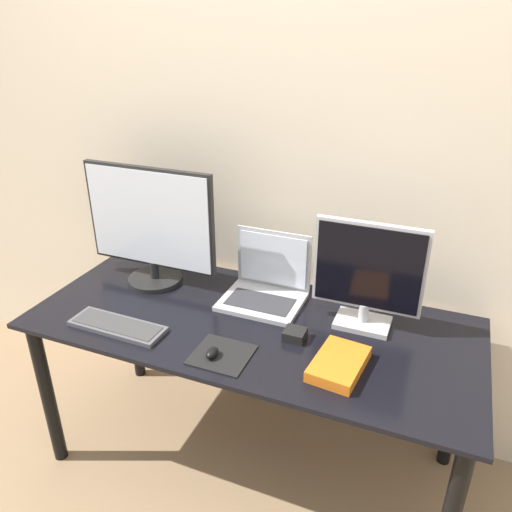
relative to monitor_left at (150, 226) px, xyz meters
The scene contains 10 objects.
wall_back 0.65m from the monitor_left, 29.87° to the left, with size 7.00×0.05×2.50m.
desk 0.63m from the monitor_left, 15.31° to the right, with size 1.66×0.72×0.70m.
monitor_left is the anchor object (origin of this frame).
monitor_right 0.89m from the monitor_left, ahead, with size 0.39×0.14×0.40m.
laptop 0.53m from the monitor_left, ahead, with size 0.31×0.26×0.26m.
keyboard 0.44m from the monitor_left, 79.40° to the right, with size 0.37×0.13×0.02m.
mousepad 0.66m from the monitor_left, 36.49° to the right, with size 0.19×0.18×0.00m.
mouse 0.65m from the monitor_left, 39.65° to the right, with size 0.04×0.06×0.03m.
book 0.95m from the monitor_left, 18.10° to the right, with size 0.17×0.24×0.04m.
power_brick 0.75m from the monitor_left, 14.60° to the right, with size 0.08×0.07×0.04m.
Camera 1 is at (0.61, -1.09, 1.73)m, focal length 35.00 mm.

